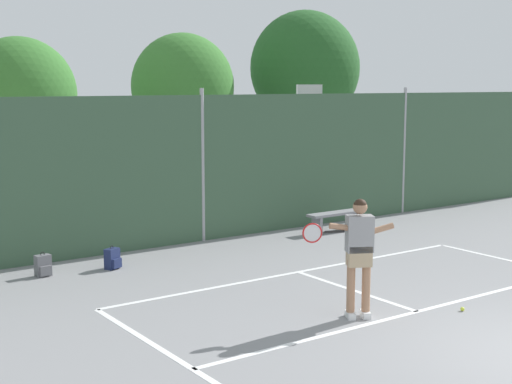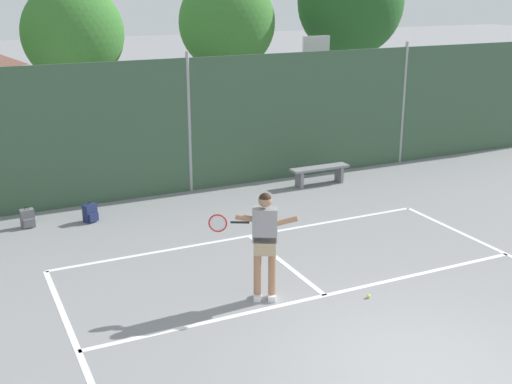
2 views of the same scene
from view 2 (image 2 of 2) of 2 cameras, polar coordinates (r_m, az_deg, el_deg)
The scene contains 10 objects.
ground_plane at distance 9.50m, azimuth 14.04°, elevation -14.77°, with size 120.00×120.00×0.00m, color gray.
court_markings at distance 9.92m, azimuth 11.63°, elevation -13.06°, with size 8.30×11.10×0.01m.
chainlink_fence at distance 16.31m, azimuth -5.82°, elevation 5.73°, with size 26.09×0.09×3.47m.
basketball_hoop at distance 19.99m, azimuth 5.12°, elevation 9.83°, with size 0.90×0.67×3.55m.
treeline_backdrop at distance 26.79m, azimuth -9.73°, elevation 14.66°, with size 26.93×4.40×6.69m.
tennis_player at distance 10.60m, azimuth 0.71°, elevation -3.91°, with size 1.34×0.64×1.85m.
tennis_ball at distance 11.24m, azimuth 9.75°, elevation -8.91°, with size 0.07×0.07×0.07m, color #CCE033.
backpack_grey at distance 14.92m, azimuth -19.23°, elevation -2.20°, with size 0.30×0.26×0.46m.
backpack_navy at distance 14.87m, azimuth -14.19°, elevation -1.81°, with size 0.33×0.32×0.46m.
courtside_bench at distance 17.11m, azimuth 5.55°, elevation 1.80°, with size 1.60×0.36×0.48m.
Camera 2 is at (-5.35, -6.04, 5.01)m, focal length 46.04 mm.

